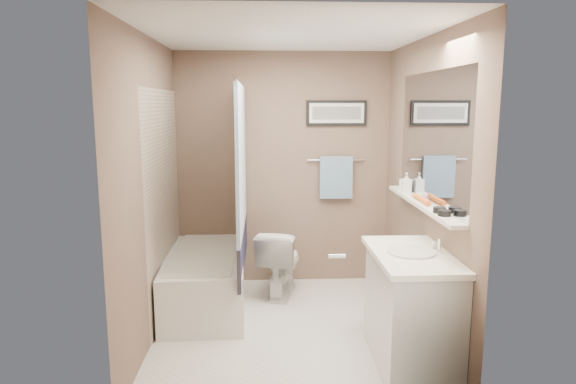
{
  "coord_description": "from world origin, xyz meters",
  "views": [
    {
      "loc": [
        -0.2,
        -4.05,
        1.87
      ],
      "look_at": [
        0.0,
        0.15,
        1.15
      ],
      "focal_mm": 32.0,
      "sensor_mm": 36.0,
      "label": 1
    }
  ],
  "objects_px": {
    "candle_bowl_far": "(439,210)",
    "hair_brush_front": "(425,201)",
    "toilet": "(280,262)",
    "hair_brush_back": "(419,198)",
    "glass_jar": "(404,185)",
    "soap_bottle": "(406,183)",
    "vanity": "(411,312)",
    "candle_bowl_near": "(444,213)",
    "bathtub": "(206,280)"
  },
  "relations": [
    {
      "from": "vanity",
      "to": "candle_bowl_near",
      "type": "xyz_separation_m",
      "value": [
        0.19,
        -0.05,
        0.73
      ]
    },
    {
      "from": "toilet",
      "to": "hair_brush_back",
      "type": "xyz_separation_m",
      "value": [
        1.08,
        -0.92,
        0.8
      ]
    },
    {
      "from": "hair_brush_front",
      "to": "glass_jar",
      "type": "height_order",
      "value": "glass_jar"
    },
    {
      "from": "hair_brush_back",
      "to": "glass_jar",
      "type": "height_order",
      "value": "glass_jar"
    },
    {
      "from": "toilet",
      "to": "soap_bottle",
      "type": "height_order",
      "value": "soap_bottle"
    },
    {
      "from": "hair_brush_back",
      "to": "bathtub",
      "type": "bearing_deg",
      "value": 159.44
    },
    {
      "from": "soap_bottle",
      "to": "hair_brush_back",
      "type": "bearing_deg",
      "value": -90.0
    },
    {
      "from": "toilet",
      "to": "candle_bowl_far",
      "type": "relative_size",
      "value": 7.46
    },
    {
      "from": "bathtub",
      "to": "candle_bowl_far",
      "type": "distance_m",
      "value": 2.3
    },
    {
      "from": "vanity",
      "to": "hair_brush_front",
      "type": "bearing_deg",
      "value": 64.99
    },
    {
      "from": "hair_brush_back",
      "to": "glass_jar",
      "type": "distance_m",
      "value": 0.47
    },
    {
      "from": "candle_bowl_near",
      "to": "soap_bottle",
      "type": "bearing_deg",
      "value": 90.0
    },
    {
      "from": "toilet",
      "to": "vanity",
      "type": "height_order",
      "value": "vanity"
    },
    {
      "from": "toilet",
      "to": "candle_bowl_near",
      "type": "bearing_deg",
      "value": 139.9
    },
    {
      "from": "vanity",
      "to": "glass_jar",
      "type": "distance_m",
      "value": 1.26
    },
    {
      "from": "vanity",
      "to": "candle_bowl_far",
      "type": "relative_size",
      "value": 10.0
    },
    {
      "from": "candle_bowl_far",
      "to": "vanity",
      "type": "bearing_deg",
      "value": -165.24
    },
    {
      "from": "vanity",
      "to": "hair_brush_back",
      "type": "bearing_deg",
      "value": 71.07
    },
    {
      "from": "vanity",
      "to": "toilet",
      "type": "bearing_deg",
      "value": 122.52
    },
    {
      "from": "vanity",
      "to": "soap_bottle",
      "type": "xyz_separation_m",
      "value": [
        0.19,
        0.9,
        0.8
      ]
    },
    {
      "from": "hair_brush_back",
      "to": "soap_bottle",
      "type": "bearing_deg",
      "value": 90.0
    },
    {
      "from": "glass_jar",
      "to": "vanity",
      "type": "bearing_deg",
      "value": -100.61
    },
    {
      "from": "vanity",
      "to": "candle_bowl_far",
      "type": "height_order",
      "value": "candle_bowl_far"
    },
    {
      "from": "vanity",
      "to": "hair_brush_back",
      "type": "height_order",
      "value": "hair_brush_back"
    },
    {
      "from": "hair_brush_back",
      "to": "glass_jar",
      "type": "bearing_deg",
      "value": 90.0
    },
    {
      "from": "bathtub",
      "to": "hair_brush_front",
      "type": "distance_m",
      "value": 2.15
    },
    {
      "from": "toilet",
      "to": "soap_bottle",
      "type": "distance_m",
      "value": 1.48
    },
    {
      "from": "hair_brush_front",
      "to": "soap_bottle",
      "type": "relative_size",
      "value": 1.29
    },
    {
      "from": "bathtub",
      "to": "glass_jar",
      "type": "distance_m",
      "value": 2.02
    },
    {
      "from": "bathtub",
      "to": "glass_jar",
      "type": "xyz_separation_m",
      "value": [
        1.79,
        -0.2,
        0.92
      ]
    },
    {
      "from": "hair_brush_front",
      "to": "toilet",
      "type": "bearing_deg",
      "value": 135.66
    },
    {
      "from": "bathtub",
      "to": "glass_jar",
      "type": "relative_size",
      "value": 15.0
    },
    {
      "from": "toilet",
      "to": "hair_brush_back",
      "type": "bearing_deg",
      "value": 153.54
    },
    {
      "from": "hair_brush_front",
      "to": "glass_jar",
      "type": "xyz_separation_m",
      "value": [
        0.0,
        0.6,
        0.03
      ]
    },
    {
      "from": "bathtub",
      "to": "glass_jar",
      "type": "bearing_deg",
      "value": -8.87
    },
    {
      "from": "toilet",
      "to": "candle_bowl_near",
      "type": "height_order",
      "value": "candle_bowl_near"
    },
    {
      "from": "bathtub",
      "to": "toilet",
      "type": "relative_size",
      "value": 2.24
    },
    {
      "from": "hair_brush_back",
      "to": "candle_bowl_far",
      "type": "bearing_deg",
      "value": -90.0
    },
    {
      "from": "vanity",
      "to": "glass_jar",
      "type": "height_order",
      "value": "glass_jar"
    },
    {
      "from": "candle_bowl_near",
      "to": "glass_jar",
      "type": "relative_size",
      "value": 0.9
    },
    {
      "from": "candle_bowl_near",
      "to": "hair_brush_front",
      "type": "bearing_deg",
      "value": 90.0
    },
    {
      "from": "glass_jar",
      "to": "bathtub",
      "type": "bearing_deg",
      "value": 173.54
    },
    {
      "from": "glass_jar",
      "to": "soap_bottle",
      "type": "bearing_deg",
      "value": -90.0
    },
    {
      "from": "bathtub",
      "to": "candle_bowl_near",
      "type": "bearing_deg",
      "value": -37.19
    },
    {
      "from": "candle_bowl_far",
      "to": "hair_brush_front",
      "type": "height_order",
      "value": "hair_brush_front"
    },
    {
      "from": "toilet",
      "to": "glass_jar",
      "type": "relative_size",
      "value": 6.71
    },
    {
      "from": "hair_brush_back",
      "to": "soap_bottle",
      "type": "xyz_separation_m",
      "value": [
        0.0,
        0.38,
        0.06
      ]
    },
    {
      "from": "bathtub",
      "to": "vanity",
      "type": "relative_size",
      "value": 1.67
    },
    {
      "from": "vanity",
      "to": "soap_bottle",
      "type": "height_order",
      "value": "soap_bottle"
    },
    {
      "from": "toilet",
      "to": "vanity",
      "type": "relative_size",
      "value": 0.75
    }
  ]
}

